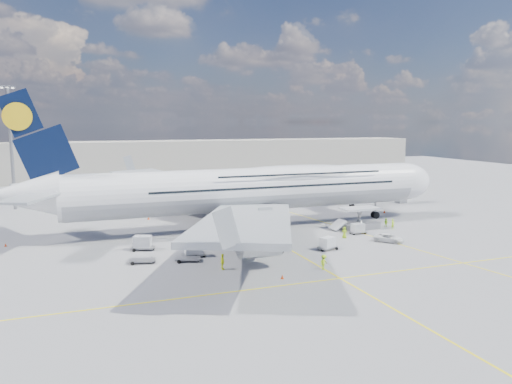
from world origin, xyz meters
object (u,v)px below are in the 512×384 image
object	(u,v)px
jet_bridge	(366,176)
light_mast	(11,146)
service_van	(389,238)
dolly_back	(142,260)
catering_truck_inner	(154,201)
baggage_tug	(266,234)
cargo_loader	(358,222)
airliner	(253,188)
dolly_row_a	(142,242)
catering_truck_outer	(172,197)
cone_nose	(384,212)
cone_wing_left_inner	(148,218)
cone_wing_left_outer	(135,214)
dolly_row_c	(194,249)
dolly_nose_near	(328,243)
cone_wing_right_outer	(282,277)
cone_tail	(6,245)
dolly_row_b	(188,259)
dolly_nose_far	(358,228)
crew_nose	(393,224)
crew_wing	(223,262)
cone_wing_right_inner	(219,244)
crew_van	(345,233)

from	to	relation	value
jet_bridge	light_mast	world-z (taller)	light_mast
jet_bridge	service_van	size ratio (longest dim) A/B	4.24
dolly_back	catering_truck_inner	world-z (taller)	catering_truck_inner
baggage_tug	cargo_loader	bearing A→B (deg)	13.96
catering_truck_inner	service_van	distance (m)	49.74
jet_bridge	light_mast	bearing A→B (deg)	160.98
airliner	catering_truck_inner	bearing A→B (deg)	119.42
dolly_row_a	catering_truck_outer	distance (m)	39.34
baggage_tug	cone_nose	size ratio (longest dim) A/B	4.40
cone_wing_left_inner	cone_wing_left_outer	size ratio (longest dim) A/B	1.13
dolly_row_c	dolly_nose_near	distance (m)	19.09
service_van	cone_wing_right_outer	bearing A→B (deg)	165.99
dolly_row_c	cone_wing_right_outer	world-z (taller)	dolly_row_c
dolly_back	catering_truck_outer	world-z (taller)	catering_truck_outer
catering_truck_outer	jet_bridge	bearing A→B (deg)	-26.55
cone_tail	dolly_row_c	bearing A→B (deg)	-31.95
dolly_row_b	dolly_nose_far	bearing A→B (deg)	28.07
dolly_row_b	dolly_row_c	bearing A→B (deg)	72.59
dolly_nose_far	cone_tail	size ratio (longest dim) A/B	5.55
catering_truck_outer	crew_nose	xyz separation A→B (m)	(30.38, -38.39, -0.81)
cargo_loader	catering_truck_outer	world-z (taller)	cargo_loader
baggage_tug	cone_wing_left_outer	size ratio (longest dim) A/B	4.92
baggage_tug	catering_truck_outer	bearing A→B (deg)	111.36
catering_truck_outer	crew_nose	world-z (taller)	catering_truck_outer
cargo_loader	cone_tail	xyz separation A→B (m)	(-55.16, 7.64, -1.02)
dolly_nose_far	service_van	bearing A→B (deg)	-77.71
dolly_row_b	dolly_nose_near	world-z (taller)	dolly_nose_near
dolly_row_a	airliner	bearing A→B (deg)	44.21
dolly_back	baggage_tug	distance (m)	21.27
crew_wing	cone_wing_right_inner	world-z (taller)	crew_wing
cargo_loader	catering_truck_inner	size ratio (longest dim) A/B	1.16
light_mast	dolly_back	xyz separation A→B (m)	(19.23, -50.31, -12.83)
dolly_row_b	service_van	world-z (taller)	service_van
catering_truck_inner	cone_wing_left_inner	bearing A→B (deg)	-99.07
dolly_row_a	cone_wing_left_outer	distance (m)	27.45
light_mast	dolly_row_a	bearing A→B (deg)	-65.14
light_mast	cone_wing_right_outer	world-z (taller)	light_mast
dolly_row_b	catering_truck_inner	distance (m)	40.16
dolly_nose_near	cone_tail	bearing A→B (deg)	133.58
cargo_loader	cone_wing_left_inner	xyz separation A→B (m)	(-32.39, 20.95, -0.95)
crew_nose	dolly_row_b	bearing A→B (deg)	177.43
cone_wing_left_outer	cone_wing_left_inner	bearing A→B (deg)	-69.75
crew_nose	catering_truck_outer	bearing A→B (deg)	114.87
cargo_loader	crew_wing	bearing A→B (deg)	-152.81
airliner	cone_wing_right_inner	distance (m)	15.37
crew_van	cone_tail	world-z (taller)	crew_van
jet_bridge	catering_truck_inner	xyz separation A→B (m)	(-42.77, 12.51, -4.82)
baggage_tug	dolly_row_c	bearing A→B (deg)	-143.98
cone_wing_left_inner	airliner	bearing A→B (deg)	-41.16
catering_truck_outer	cone_tail	bearing A→B (deg)	-137.88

